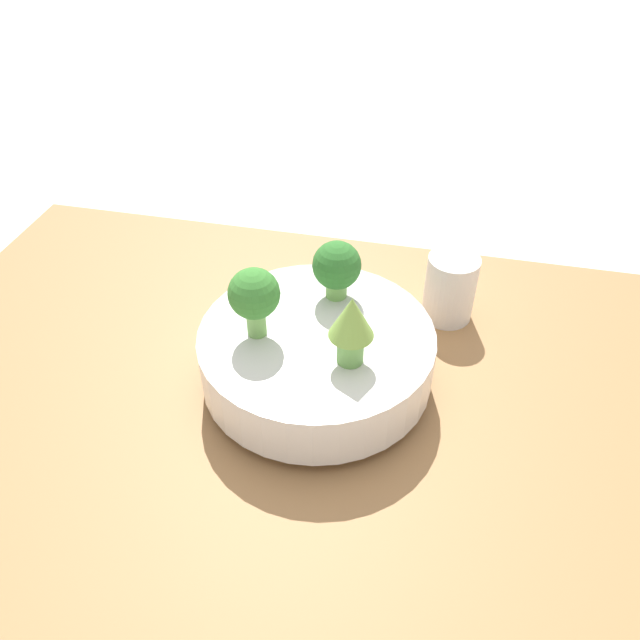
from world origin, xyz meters
TOP-DOWN VIEW (x-y plane):
  - ground_plane at (0.00, 0.00)m, footprint 6.00×6.00m
  - table at (0.00, 0.00)m, footprint 1.08×0.71m
  - bowl at (0.00, 0.04)m, footprint 0.27×0.27m
  - broccoli_floret_left at (-0.07, 0.02)m, footprint 0.06×0.06m
  - broccoli_floret_back at (0.01, 0.11)m, footprint 0.06×0.06m
  - romanesco_piece_near at (0.04, -0.00)m, footprint 0.05×0.05m
  - cup at (0.14, 0.20)m, footprint 0.07×0.07m

SIDE VIEW (x-z plane):
  - ground_plane at x=0.00m, z-range 0.00..0.00m
  - table at x=0.00m, z-range 0.00..0.03m
  - bowl at x=0.00m, z-range 0.04..0.12m
  - cup at x=0.14m, z-range 0.03..0.13m
  - broccoli_floret_back at x=0.01m, z-range 0.12..0.19m
  - romanesco_piece_near at x=0.04m, z-range 0.12..0.20m
  - broccoli_floret_left at x=-0.07m, z-range 0.12..0.21m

